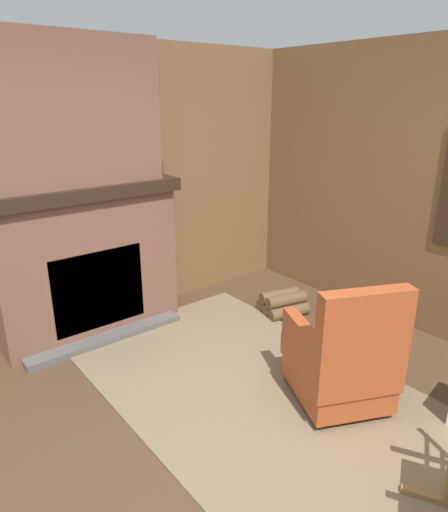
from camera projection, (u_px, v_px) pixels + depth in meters
name	position (u px, v px, depth m)	size (l,w,h in m)	color
ground_plane	(252.00, 472.00, 2.67)	(14.00, 14.00, 0.00)	#4C3523
wood_panel_wall_left	(72.00, 192.00, 4.03)	(0.06, 5.38, 2.58)	brown
fireplace_hearth	(89.00, 263.00, 4.06)	(0.58, 1.70, 1.38)	brown
chimney_breast	(73.00, 112.00, 3.65)	(0.33, 1.41, 1.18)	brown
area_rug	(272.00, 401.00, 3.29)	(3.42, 1.86, 0.01)	#7A664C
armchair	(342.00, 360.00, 3.16)	(0.87, 0.84, 0.98)	#A84723
firewood_stack	(283.00, 303.00, 4.62)	(0.45, 0.50, 0.22)	brown
oil_lamp_vase	(44.00, 174.00, 3.67)	(0.11, 0.11, 0.31)	silver
storage_case	(145.00, 169.00, 4.23)	(0.17, 0.28, 0.13)	black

